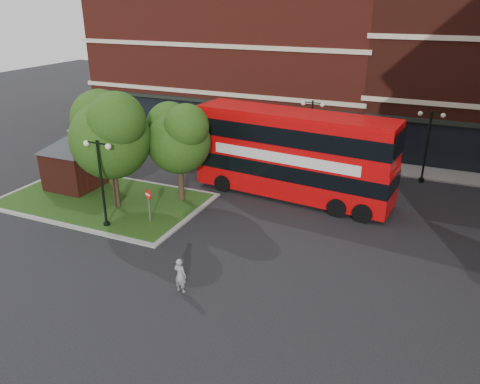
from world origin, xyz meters
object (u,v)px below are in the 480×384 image
at_px(woman, 180,275).
at_px(bus, 293,149).
at_px(car_white, 337,156).
at_px(car_silver, 263,145).

bearing_deg(woman, bus, -88.37).
bearing_deg(bus, woman, -89.15).
relative_size(woman, car_white, 0.41).
relative_size(bus, car_white, 3.29).
xyz_separation_m(car_silver, car_white, (6.07, 0.00, -0.10)).
bearing_deg(car_white, woman, 171.90).
xyz_separation_m(woman, car_silver, (-3.74, 19.50, -0.06)).
bearing_deg(bus, car_silver, 129.02).
relative_size(bus, woman, 7.93).
xyz_separation_m(bus, woman, (-1.10, -12.02, -2.34)).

